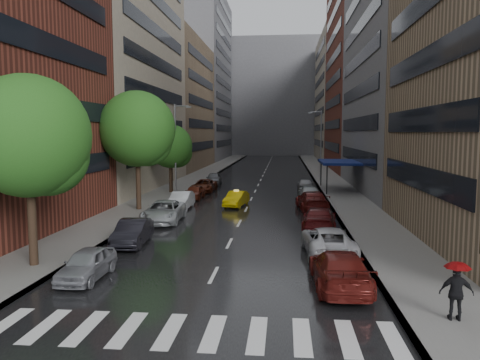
# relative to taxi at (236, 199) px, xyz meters

# --- Properties ---
(ground) EXTENTS (220.00, 220.00, 0.00)m
(ground) POSITION_rel_taxi_xyz_m (0.98, -23.49, -0.65)
(ground) COLOR gray
(ground) RESTS_ON ground
(road) EXTENTS (14.00, 140.00, 0.01)m
(road) POSITION_rel_taxi_xyz_m (0.98, 26.51, -0.64)
(road) COLOR black
(road) RESTS_ON ground
(sidewalk_left) EXTENTS (4.00, 140.00, 0.15)m
(sidewalk_left) POSITION_rel_taxi_xyz_m (-8.02, 26.51, -0.57)
(sidewalk_left) COLOR gray
(sidewalk_left) RESTS_ON ground
(sidewalk_right) EXTENTS (4.00, 140.00, 0.15)m
(sidewalk_right) POSITION_rel_taxi_xyz_m (9.98, 26.51, -0.57)
(sidewalk_right) COLOR gray
(sidewalk_right) RESTS_ON ground
(crosswalk) EXTENTS (13.15, 2.80, 0.01)m
(crosswalk) POSITION_rel_taxi_xyz_m (1.18, -25.49, -0.64)
(crosswalk) COLOR silver
(crosswalk) RESTS_ON ground
(buildings_left) EXTENTS (8.00, 108.00, 38.00)m
(buildings_left) POSITION_rel_taxi_xyz_m (-14.02, 35.30, 15.34)
(buildings_left) COLOR maroon
(buildings_left) RESTS_ON ground
(buildings_right) EXTENTS (8.05, 109.10, 36.00)m
(buildings_right) POSITION_rel_taxi_xyz_m (15.98, 33.21, 14.38)
(buildings_right) COLOR #937A5B
(buildings_right) RESTS_ON ground
(building_far) EXTENTS (40.00, 14.00, 32.00)m
(building_far) POSITION_rel_taxi_xyz_m (0.98, 94.51, 15.35)
(building_far) COLOR slate
(building_far) RESTS_ON ground
(tree_near) EXTENTS (5.66, 5.66, 9.02)m
(tree_near) POSITION_rel_taxi_xyz_m (-7.62, -19.14, 5.52)
(tree_near) COLOR #382619
(tree_near) RESTS_ON ground
(tree_mid) EXTENTS (6.06, 6.06, 9.66)m
(tree_mid) POSITION_rel_taxi_xyz_m (-7.62, -3.12, 5.97)
(tree_mid) COLOR #382619
(tree_mid) RESTS_ON ground
(tree_far) EXTENTS (4.51, 4.51, 7.18)m
(tree_far) POSITION_rel_taxi_xyz_m (-7.62, 7.77, 4.26)
(tree_far) COLOR #382619
(tree_far) RESTS_ON ground
(taxi) EXTENTS (2.05, 4.12, 1.30)m
(taxi) POSITION_rel_taxi_xyz_m (0.00, 0.00, 0.00)
(taxi) COLOR yellow
(taxi) RESTS_ON ground
(parked_cars_left) EXTENTS (2.74, 40.99, 1.51)m
(parked_cars_left) POSITION_rel_taxi_xyz_m (-4.42, -1.59, 0.06)
(parked_cars_left) COLOR gray
(parked_cars_left) RESTS_ON ground
(parked_cars_right) EXTENTS (2.77, 36.72, 1.58)m
(parked_cars_right) POSITION_rel_taxi_xyz_m (6.38, -7.41, 0.11)
(parked_cars_right) COLOR maroon
(parked_cars_right) RESTS_ON ground
(ped_red_umbrella) EXTENTS (1.13, 0.82, 2.01)m
(ped_red_umbrella) POSITION_rel_taxi_xyz_m (9.78, -24.06, 0.68)
(ped_red_umbrella) COLOR black
(ped_red_umbrella) RESTS_ON sidewalk_right
(street_lamp_left) EXTENTS (1.74, 0.22, 9.00)m
(street_lamp_left) POSITION_rel_taxi_xyz_m (-6.74, 6.51, 4.24)
(street_lamp_left) COLOR gray
(street_lamp_left) RESTS_ON sidewalk_left
(street_lamp_right) EXTENTS (1.74, 0.22, 9.00)m
(street_lamp_right) POSITION_rel_taxi_xyz_m (8.70, 21.51, 4.24)
(street_lamp_right) COLOR gray
(street_lamp_right) RESTS_ON sidewalk_right
(awning) EXTENTS (4.00, 8.00, 3.12)m
(awning) POSITION_rel_taxi_xyz_m (9.96, 11.51, 2.48)
(awning) COLOR navy
(awning) RESTS_ON sidewalk_right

